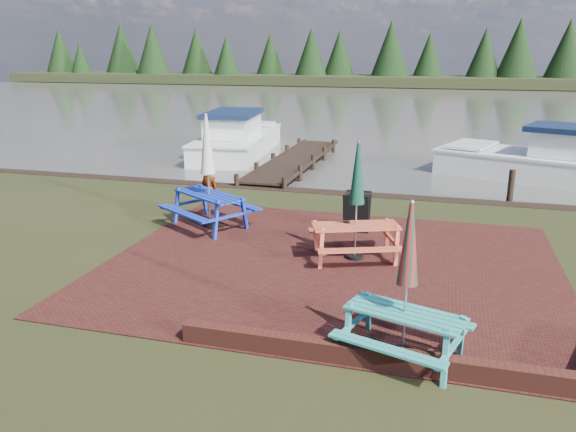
# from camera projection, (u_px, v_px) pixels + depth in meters

# --- Properties ---
(ground) EXTENTS (120.00, 120.00, 0.00)m
(ground) POSITION_uv_depth(u_px,v_px,m) (320.00, 284.00, 10.48)
(ground) COLOR black
(ground) RESTS_ON ground
(paving) EXTENTS (9.00, 7.50, 0.02)m
(paving) POSITION_uv_depth(u_px,v_px,m) (331.00, 265.00, 11.40)
(paving) COLOR #3C1513
(paving) RESTS_ON ground
(brick_wall) EXTENTS (6.21, 1.79, 0.30)m
(brick_wall) POSITION_uv_depth(u_px,v_px,m) (436.00, 359.00, 7.65)
(brick_wall) COLOR #4C1E16
(brick_wall) RESTS_ON ground
(water) EXTENTS (120.00, 60.00, 0.02)m
(water) POSITION_uv_depth(u_px,v_px,m) (420.00, 106.00, 44.67)
(water) COLOR #47463D
(water) RESTS_ON ground
(far_treeline) EXTENTS (120.00, 10.00, 8.10)m
(far_treeline) POSITION_uv_depth(u_px,v_px,m) (434.00, 58.00, 70.53)
(far_treeline) COLOR black
(far_treeline) RESTS_ON ground
(picnic_table_teal) EXTENTS (2.00, 1.88, 2.28)m
(picnic_table_teal) POSITION_uv_depth(u_px,v_px,m) (405.00, 305.00, 7.79)
(picnic_table_teal) COLOR teal
(picnic_table_teal) RESTS_ON ground
(picnic_table_red) EXTENTS (2.22, 2.11, 2.47)m
(picnic_table_red) POSITION_uv_depth(u_px,v_px,m) (356.00, 220.00, 11.50)
(picnic_table_red) COLOR #CB4F34
(picnic_table_red) RESTS_ON ground
(picnic_table_blue) EXTENTS (2.62, 2.55, 2.75)m
(picnic_table_blue) POSITION_uv_depth(u_px,v_px,m) (209.00, 189.00, 13.64)
(picnic_table_blue) COLOR #1630A9
(picnic_table_blue) RESTS_ON ground
(chalkboard) EXTENTS (0.60, 0.57, 0.98)m
(chalkboard) POSITION_uv_depth(u_px,v_px,m) (357.00, 212.00, 13.33)
(chalkboard) COLOR black
(chalkboard) RESTS_ON ground
(jetty) EXTENTS (1.76, 9.08, 1.00)m
(jetty) POSITION_uv_depth(u_px,v_px,m) (295.00, 160.00, 21.77)
(jetty) COLOR black
(jetty) RESTS_ON ground
(boat_jetty) EXTENTS (3.42, 7.69, 2.16)m
(boat_jetty) POSITION_uv_depth(u_px,v_px,m) (237.00, 140.00, 24.44)
(boat_jetty) COLOR silver
(boat_jetty) RESTS_ON ground
(boat_near) EXTENTS (8.33, 5.31, 2.13)m
(boat_near) POSITION_uv_depth(u_px,v_px,m) (559.00, 164.00, 19.43)
(boat_near) COLOR silver
(boat_near) RESTS_ON ground
(person) EXTENTS (0.81, 0.67, 1.88)m
(person) POSITION_uv_depth(u_px,v_px,m) (209.00, 164.00, 16.72)
(person) COLOR gray
(person) RESTS_ON ground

